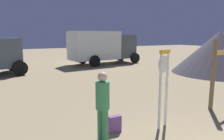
{
  "coord_description": "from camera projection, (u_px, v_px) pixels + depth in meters",
  "views": [
    {
      "loc": [
        -3.33,
        -1.05,
        2.42
      ],
      "look_at": [
        0.12,
        5.4,
        1.2
      ],
      "focal_mm": 33.04,
      "sensor_mm": 36.0,
      "label": 1
    }
  ],
  "objects": [
    {
      "name": "arrow_sign",
      "position": [
        219.0,
        64.0,
        6.83
      ],
      "size": [
        1.04,
        0.32,
        2.31
      ],
      "color": "olive",
      "rests_on": "ground_plane"
    },
    {
      "name": "person_near_clock",
      "position": [
        103.0,
        104.0,
        4.62
      ],
      "size": [
        0.31,
        0.31,
        1.64
      ],
      "color": "#3D8F52",
      "rests_on": "ground_plane"
    },
    {
      "name": "standing_clock",
      "position": [
        164.0,
        80.0,
        5.32
      ],
      "size": [
        0.43,
        0.22,
        2.07
      ],
      "color": "white",
      "rests_on": "ground_plane"
    },
    {
      "name": "dome_tent",
      "position": [
        219.0,
        52.0,
        13.36
      ],
      "size": [
        5.83,
        5.83,
        2.74
      ],
      "color": "#4E4751",
      "rests_on": "ground_plane"
    },
    {
      "name": "backpack",
      "position": [
        115.0,
        124.0,
        5.21
      ],
      "size": [
        0.32,
        0.19,
        0.43
      ],
      "color": "#7A4688",
      "rests_on": "ground_plane"
    },
    {
      "name": "box_truck_far",
      "position": [
        102.0,
        46.0,
        17.71
      ],
      "size": [
        6.18,
        2.93,
        2.8
      ],
      "color": "white",
      "rests_on": "ground_plane"
    }
  ]
}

